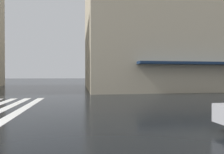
# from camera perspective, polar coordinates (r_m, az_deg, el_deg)

# --- Properties ---
(haussmann_block_corner) EXTENTS (20.13, 29.25, 24.63)m
(haussmann_block_corner) POSITION_cam_1_polar(r_m,az_deg,el_deg) (33.68, 20.02, 18.20)
(haussmann_block_corner) COLOR beige
(haussmann_block_corner) RESTS_ON ground_plane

